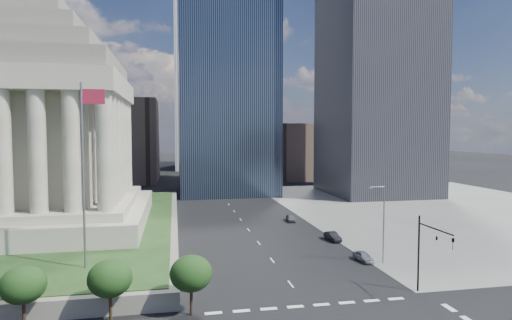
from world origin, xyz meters
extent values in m
plane|color=black|center=(0.00, 100.00, 0.00)|extent=(500.00, 500.00, 0.00)
cube|color=slate|center=(46.00, 60.00, 0.01)|extent=(68.00, 90.00, 0.03)
cylinder|color=slate|center=(-22.00, 24.00, 11.90)|extent=(0.24, 0.24, 20.00)
cube|color=maroon|center=(-20.80, 24.00, 20.40)|extent=(2.40, 0.05, 1.60)
cube|color=black|center=(2.00, 95.00, 30.00)|extent=(26.00, 26.00, 60.00)
cube|color=black|center=(42.00, 85.00, 50.00)|extent=(26.00, 28.00, 100.00)
cube|color=brown|center=(32.00, 130.00, 10.00)|extent=(20.00, 30.00, 20.00)
cube|color=brown|center=(-30.00, 130.00, 14.00)|extent=(24.00, 30.00, 28.00)
cylinder|color=black|center=(12.50, 15.50, 4.00)|extent=(0.18, 0.18, 8.00)
cylinder|color=black|center=(12.50, 12.75, 7.20)|extent=(0.14, 5.50, 0.14)
cube|color=black|center=(12.50, 10.00, 6.40)|extent=(0.30, 0.30, 1.10)
cylinder|color=slate|center=(13.50, 25.00, 5.00)|extent=(0.16, 0.16, 10.00)
cylinder|color=slate|center=(12.60, 25.00, 9.80)|extent=(1.80, 0.12, 0.12)
cube|color=slate|center=(11.70, 25.00, 9.70)|extent=(0.50, 0.22, 0.14)
imported|color=gray|center=(11.50, 26.46, 0.62)|extent=(3.77, 1.75, 1.25)
imported|color=black|center=(11.50, 37.35, 0.64)|extent=(3.99, 1.66, 1.28)
imported|color=#57595E|center=(9.00, 52.48, 0.63)|extent=(1.90, 3.83, 1.26)
camera|label=1|loc=(-12.35, -24.29, 16.43)|focal=30.00mm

